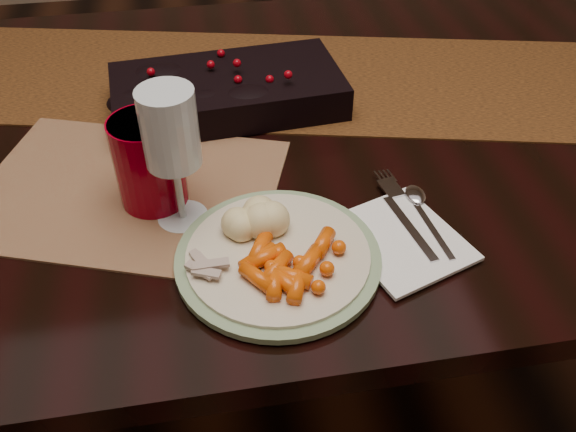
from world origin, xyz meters
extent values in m
plane|color=black|center=(0.00, 0.00, 0.00)|extent=(5.00, 5.00, 0.00)
cube|color=black|center=(0.00, 0.00, 0.38)|extent=(1.80, 1.00, 0.75)
cube|color=#422903|center=(-0.05, 0.16, 0.75)|extent=(1.79, 0.75, 0.00)
cube|color=brown|center=(-0.21, -0.15, 0.75)|extent=(0.50, 0.43, 0.00)
cylinder|color=beige|center=(-0.02, -0.33, 0.76)|extent=(0.33, 0.33, 0.01)
cube|color=white|center=(0.14, -0.32, 0.76)|extent=(0.19, 0.20, 0.01)
cylinder|color=maroon|center=(-0.17, -0.17, 0.82)|extent=(0.11, 0.11, 0.13)
camera|label=1|loc=(-0.10, -0.86, 1.31)|focal=38.00mm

